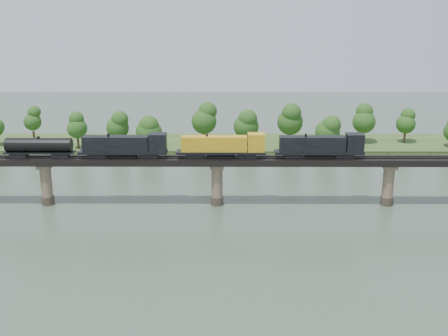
{
  "coord_description": "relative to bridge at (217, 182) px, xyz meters",
  "views": [
    {
      "loc": [
        2.18,
        -94.54,
        46.22
      ],
      "look_at": [
        1.64,
        30.0,
        9.0
      ],
      "focal_mm": 45.0,
      "sensor_mm": 36.0,
      "label": 1
    }
  ],
  "objects": [
    {
      "name": "ground",
      "position": [
        0.0,
        -30.0,
        -5.46
      ],
      "size": [
        400.0,
        400.0,
        0.0
      ],
      "primitive_type": "plane",
      "color": "#3A493A",
      "rests_on": "ground"
    },
    {
      "name": "freight_train",
      "position": [
        -6.37,
        -0.0,
        8.76
      ],
      "size": [
        82.59,
        3.22,
        5.68
      ],
      "color": "black",
      "rests_on": "bridge"
    },
    {
      "name": "bridge_superstructure",
      "position": [
        0.0,
        0.0,
        6.33
      ],
      "size": [
        220.0,
        4.9,
        0.75
      ],
      "color": "black",
      "rests_on": "bridge"
    },
    {
      "name": "bridge",
      "position": [
        0.0,
        0.0,
        0.0
      ],
      "size": [
        236.0,
        30.0,
        11.5
      ],
      "color": "#473A2D",
      "rests_on": "ground"
    },
    {
      "name": "far_treeline",
      "position": [
        -8.21,
        50.52,
        3.37
      ],
      "size": [
        289.06,
        17.54,
        13.6
      ],
      "color": "#382619",
      "rests_on": "far_bank"
    },
    {
      "name": "far_bank",
      "position": [
        0.0,
        55.0,
        -4.66
      ],
      "size": [
        300.0,
        24.0,
        1.6
      ],
      "primitive_type": "cube",
      "color": "#375220",
      "rests_on": "ground"
    }
  ]
}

